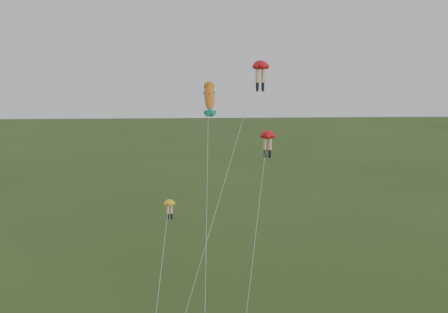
{
  "coord_description": "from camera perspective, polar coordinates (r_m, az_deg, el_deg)",
  "views": [
    {
      "loc": [
        0.2,
        -32.12,
        18.26
      ],
      "look_at": [
        2.41,
        6.0,
        11.41
      ],
      "focal_mm": 40.0,
      "sensor_mm": 36.0,
      "label": 1
    }
  ],
  "objects": [
    {
      "name": "legs_kite_red_mid",
      "position": [
        40.75,
        4.97,
        1.92
      ],
      "size": [
        3.81,
        10.43,
        13.19
      ],
      "rotation": [
        0.0,
        0.0,
        -0.45
      ],
      "color": "red",
      "rests_on": "ground"
    },
    {
      "name": "fish_kite",
      "position": [
        40.09,
        -1.69,
        6.81
      ],
      "size": [
        1.22,
        9.73,
        17.43
      ],
      "rotation": [
        0.75,
        0.0,
        0.0
      ],
      "color": "orange",
      "rests_on": "ground"
    },
    {
      "name": "legs_kite_red_high",
      "position": [
        44.51,
        4.08,
        9.84
      ],
      "size": [
        8.03,
        13.98,
        18.87
      ],
      "rotation": [
        0.0,
        0.0,
        -0.07
      ],
      "color": "red",
      "rests_on": "ground"
    },
    {
      "name": "legs_kite_yellow",
      "position": [
        36.61,
        -6.36,
        -6.33
      ],
      "size": [
        1.6,
        7.3,
        8.74
      ],
      "rotation": [
        0.0,
        0.0,
        -0.11
      ],
      "color": "yellow",
      "rests_on": "ground"
    }
  ]
}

